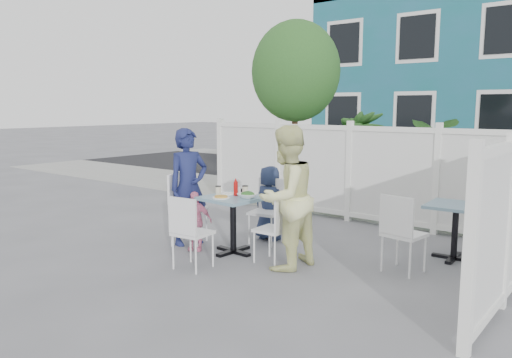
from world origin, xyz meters
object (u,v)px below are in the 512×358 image
Objects in this scene: utility_cabinet at (259,161)px; woman at (286,198)px; chair_right at (277,224)px; boy at (270,203)px; chair_back at (268,206)px; chair_near at (189,227)px; chair_left at (183,203)px; man at (189,187)px; toddler at (194,221)px; spare_table at (456,217)px; main_table at (233,209)px.

woman is at bearing -47.94° from utility_cabinet.
utility_cabinet is at bearing 38.81° from chair_right.
woman is 1.33m from boy.
chair_back is 0.13m from boy.
chair_back reaches higher than chair_near.
boy reaches higher than chair_left.
chair_left is 1.23m from boy.
chair_near is (0.89, -0.76, -0.07)m from chair_left.
chair_left is 0.93× the size of boy.
man is at bearing 129.39° from chair_near.
chair_near is at bearing -59.28° from utility_cabinet.
chair_near is 0.83m from toddler.
chair_left is 0.61× the size of man.
woman is (0.86, -0.80, 0.33)m from chair_back.
chair_near is 1.19m from man.
chair_left is at bearing -85.49° from woman.
spare_table is 0.71× the size of chair_left.
man is 1.67m from woman.
main_table is 0.71× the size of boy.
chair_right reaches higher than spare_table.
chair_right is (1.56, 0.08, -0.09)m from chair_left.
boy is at bearing 86.10° from chair_near.
chair_right is at bearing 45.82° from chair_near.
chair_near is at bearing 80.62° from chair_back.
toddler is (2.35, -4.43, -0.27)m from utility_cabinet.
chair_left is 1.56m from chair_right.
toddler is (-0.49, -0.22, -0.18)m from main_table.
chair_right reaches higher than toddler.
chair_near is at bearing -82.86° from toddler.
chair_back is at bearing -161.61° from spare_table.
chair_left is 1.20m from chair_back.
utility_cabinet is at bearing 39.91° from man.
main_table is at bearing 88.81° from chair_right.
chair_back is 1.03× the size of chair_near.
chair_left is at bearing 132.61° from man.
main_table is 0.93m from woman.
chair_left is at bearing 133.24° from chair_near.
man is at bearing -176.78° from main_table.
boy reaches higher than spare_table.
spare_table is (2.38, 1.50, -0.03)m from main_table.
chair_right is 0.93× the size of chair_back.
utility_cabinet is at bearing 124.02° from main_table.
boy is at bearing 113.41° from chair_left.
chair_right is at bearing 0.13° from main_table.
main_table is at bearing 77.54° from chair_back.
chair_right is 0.41m from woman.
chair_near is at bearing -120.46° from man.
chair_left is 0.59× the size of woman.
spare_table is 0.89× the size of toddler.
chair_near is at bearing 24.82° from chair_left.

